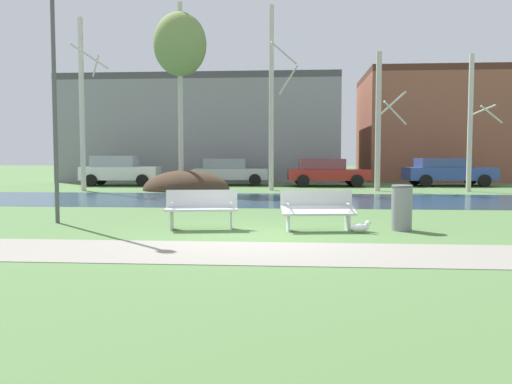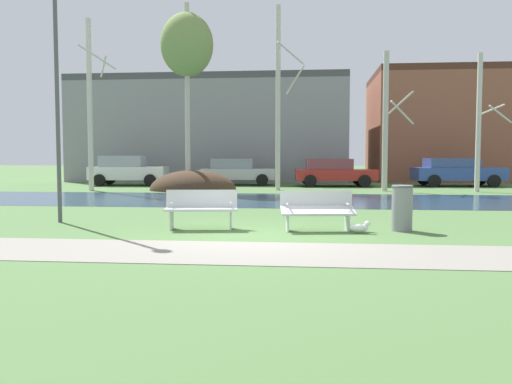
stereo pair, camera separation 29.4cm
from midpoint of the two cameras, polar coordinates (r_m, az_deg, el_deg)
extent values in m
plane|color=#4C703D|center=(20.76, 1.74, -0.65)|extent=(120.00, 120.00, 0.00)
cube|color=gray|center=(9.25, -1.81, -6.38)|extent=(60.00, 2.18, 0.01)
cube|color=#284256|center=(19.95, 1.63, -0.82)|extent=(80.00, 6.41, 0.01)
ellipsoid|color=#423021|center=(25.43, -7.67, 0.16)|extent=(4.06, 3.09, 1.88)
cube|color=silver|center=(12.05, -6.47, -1.85)|extent=(1.65, 0.69, 0.05)
cube|color=silver|center=(12.31, -6.40, -0.70)|extent=(1.60, 0.30, 0.40)
cube|color=silver|center=(12.19, -9.53, -2.88)|extent=(0.10, 0.43, 0.45)
cube|color=silver|center=(12.11, -3.34, -2.87)|extent=(0.10, 0.43, 0.45)
cylinder|color=silver|center=(12.11, -9.57, -1.19)|extent=(0.08, 0.28, 0.04)
cylinder|color=silver|center=(12.04, -3.35, -1.17)|extent=(0.08, 0.28, 0.04)
cube|color=silver|center=(11.83, 5.86, -1.95)|extent=(1.65, 0.69, 0.19)
cube|color=silver|center=(12.09, 5.66, -0.78)|extent=(1.60, 0.30, 0.40)
cube|color=silver|center=(11.83, 2.67, -3.03)|extent=(0.10, 0.43, 0.45)
cube|color=silver|center=(12.04, 8.90, -2.96)|extent=(0.10, 0.43, 0.45)
cylinder|color=silver|center=(11.75, 2.69, -1.29)|extent=(0.08, 0.28, 0.04)
cylinder|color=silver|center=(11.96, 8.96, -1.25)|extent=(0.08, 0.28, 0.04)
cylinder|color=gray|center=(12.27, 14.41, -1.61)|extent=(0.44, 0.44, 1.00)
torus|color=#494A4C|center=(12.24, 14.45, 0.57)|extent=(0.47, 0.47, 0.04)
ellipsoid|color=white|center=(11.68, 10.10, -3.70)|extent=(0.39, 0.18, 0.18)
sphere|color=white|center=(11.69, 10.97, -3.27)|extent=(0.12, 0.12, 0.12)
cone|color=gold|center=(11.70, 11.30, -3.27)|extent=(0.07, 0.04, 0.04)
cylinder|color=gold|center=(11.66, 10.21, -4.06)|extent=(0.01, 0.01, 0.10)
cylinder|color=gold|center=(11.73, 10.18, -4.01)|extent=(0.01, 0.01, 0.10)
cylinder|color=#4C4C51|center=(14.12, -20.97, 8.81)|extent=(0.10, 0.10, 5.85)
cylinder|color=beige|center=(26.29, -18.14, 8.69)|extent=(0.23, 0.23, 7.85)
cylinder|color=beige|center=(26.65, -16.82, 12.57)|extent=(0.68, 0.94, 0.87)
cylinder|color=beige|center=(25.65, -17.42, 13.45)|extent=(1.34, 1.30, 0.97)
cylinder|color=#BCB7A8|center=(25.65, -8.27, 9.83)|extent=(0.23, 0.23, 8.62)
ellipsoid|color=olive|center=(26.01, -8.32, 15.12)|extent=(2.43, 2.43, 2.91)
cylinder|color=beige|center=(25.47, 1.29, 9.79)|extent=(0.22, 0.22, 8.51)
cylinder|color=beige|center=(26.07, 3.10, 11.65)|extent=(0.93, 1.31, 1.21)
cylinder|color=beige|center=(25.11, 2.62, 14.38)|extent=(1.18, 1.15, 0.86)
cylinder|color=#BCB7A8|center=(25.47, 12.40, 7.22)|extent=(0.25, 0.25, 6.31)
cylinder|color=#BCB7A8|center=(26.15, 13.90, 9.05)|extent=(0.98, 1.38, 0.96)
cylinder|color=#BCB7A8|center=(24.94, 14.09, 8.07)|extent=(1.24, 1.21, 0.99)
cylinder|color=beige|center=(26.22, 21.29, 6.75)|extent=(0.22, 0.22, 6.14)
cylinder|color=beige|center=(26.85, 22.33, 7.91)|extent=(0.89, 1.25, 0.48)
cylinder|color=beige|center=(25.78, 23.25, 7.50)|extent=(1.42, 1.38, 0.71)
cube|color=silver|center=(30.11, -14.29, 1.93)|extent=(4.19, 2.11, 0.69)
cube|color=#949AAC|center=(30.17, -14.91, 3.14)|extent=(2.39, 1.75, 0.59)
cylinder|color=black|center=(30.70, -11.44, 1.36)|extent=(0.66, 0.27, 0.64)
cylinder|color=black|center=(28.95, -12.14, 1.20)|extent=(0.66, 0.27, 0.64)
cylinder|color=black|center=(31.34, -16.25, 1.33)|extent=(0.66, 0.27, 0.64)
cylinder|color=black|center=(29.62, -17.22, 1.17)|extent=(0.66, 0.27, 0.64)
cube|color=#B2B5BC|center=(29.65, -2.96, 1.90)|extent=(4.13, 2.03, 0.58)
cube|color=gray|center=(29.66, -3.58, 2.99)|extent=(2.36, 1.68, 0.55)
cylinder|color=black|center=(30.48, -0.39, 1.42)|extent=(0.66, 0.27, 0.64)
cylinder|color=black|center=(28.77, -0.41, 1.27)|extent=(0.66, 0.27, 0.64)
cylinder|color=black|center=(30.61, -5.35, 1.41)|extent=(0.66, 0.27, 0.64)
cylinder|color=black|center=(28.91, -5.66, 1.26)|extent=(0.66, 0.27, 0.64)
cube|color=maroon|center=(28.88, 7.26, 1.82)|extent=(4.32, 2.22, 0.57)
cube|color=brown|center=(28.82, 6.61, 2.94)|extent=(2.47, 1.85, 0.56)
cylinder|color=black|center=(30.03, 9.64, 1.33)|extent=(0.66, 0.27, 0.64)
cylinder|color=black|center=(28.16, 10.29, 1.15)|extent=(0.66, 0.27, 0.64)
cylinder|color=black|center=(29.69, 4.38, 1.34)|extent=(0.66, 0.27, 0.64)
cylinder|color=black|center=(27.80, 4.68, 1.16)|extent=(0.66, 0.27, 0.64)
cube|color=#2D4793|center=(30.50, 19.35, 1.83)|extent=(4.71, 2.23, 0.67)
cube|color=#32457F|center=(30.37, 18.72, 2.92)|extent=(2.69, 1.84, 0.49)
cylinder|color=black|center=(31.92, 21.34, 1.26)|extent=(0.66, 0.27, 0.64)
cylinder|color=black|center=(30.19, 22.63, 1.09)|extent=(0.66, 0.27, 0.64)
cylinder|color=black|center=(30.94, 16.12, 1.30)|extent=(0.66, 0.27, 0.64)
cylinder|color=black|center=(29.16, 17.14, 1.13)|extent=(0.66, 0.27, 0.64)
cube|color=gray|center=(37.13, -5.28, 6.09)|extent=(17.15, 9.96, 6.12)
cube|color=#48484B|center=(37.39, -5.31, 11.08)|extent=(17.15, 9.96, 0.40)
cube|color=brown|center=(38.98, 22.04, 6.06)|extent=(14.99, 8.88, 6.59)
cube|color=#4E2C21|center=(39.28, 22.17, 11.16)|extent=(14.99, 8.88, 0.40)
camera|label=1|loc=(0.15, -90.68, -0.05)|focal=38.05mm
camera|label=2|loc=(0.15, 89.32, 0.05)|focal=38.05mm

